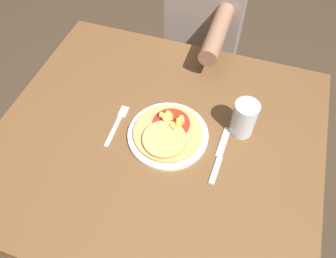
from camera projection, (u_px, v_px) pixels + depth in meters
ground_plane at (161, 218)px, 1.69m from camera, size 8.00×8.00×0.00m
dining_table at (158, 154)px, 1.17m from camera, size 1.07×0.96×0.74m
plate at (168, 135)px, 1.08m from camera, size 0.27×0.27×0.01m
pizza at (168, 132)px, 1.06m from camera, size 0.23×0.23×0.04m
fork at (118, 123)px, 1.12m from camera, size 0.03×0.18×0.00m
knife at (220, 155)px, 1.04m from camera, size 0.03×0.22×0.00m
drinking_glass at (244, 118)px, 1.05m from camera, size 0.08×0.08×0.13m
person_diner at (205, 29)px, 1.54m from camera, size 0.33×0.52×1.15m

